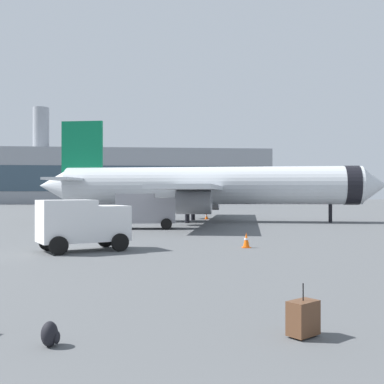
% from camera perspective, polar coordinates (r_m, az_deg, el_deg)
% --- Properties ---
extents(airplane_at_gate, '(35.54, 32.29, 10.50)m').
position_cam_1_polar(airplane_at_gate, '(48.79, 1.85, 0.74)').
color(airplane_at_gate, silver).
rests_on(airplane_at_gate, ground).
extents(service_truck, '(4.89, 2.71, 2.90)m').
position_cam_1_polar(service_truck, '(39.44, -5.61, -2.05)').
color(service_truck, gray).
rests_on(service_truck, ground).
extents(cargo_van, '(4.83, 3.77, 2.60)m').
position_cam_1_polar(cargo_van, '(24.83, -12.94, -3.56)').
color(cargo_van, white).
rests_on(cargo_van, ground).
extents(safety_cone_near, '(0.44, 0.44, 0.82)m').
position_cam_1_polar(safety_cone_near, '(25.92, 6.49, -5.73)').
color(safety_cone_near, '#F2590C').
rests_on(safety_cone_near, ground).
extents(safety_cone_mid, '(0.44, 0.44, 0.62)m').
position_cam_1_polar(safety_cone_mid, '(34.16, -12.93, -4.53)').
color(safety_cone_mid, '#F2590C').
rests_on(safety_cone_mid, ground).
extents(safety_cone_far, '(0.44, 0.44, 0.69)m').
position_cam_1_polar(safety_cone_far, '(53.16, 1.74, -2.91)').
color(safety_cone_far, '#F2590C').
rests_on(safety_cone_far, ground).
extents(rolling_suitcase, '(0.75, 0.69, 1.10)m').
position_cam_1_polar(rolling_suitcase, '(10.36, 13.12, -14.41)').
color(rolling_suitcase, brown).
rests_on(rolling_suitcase, ground).
extents(traveller_backpack, '(0.36, 0.40, 0.48)m').
position_cam_1_polar(traveller_backpack, '(9.95, -16.55, -15.96)').
color(traveller_backpack, black).
rests_on(traveller_backpack, ground).
extents(terminal_building, '(93.16, 23.26, 26.82)m').
position_cam_1_polar(terminal_building, '(137.72, -10.87, 1.81)').
color(terminal_building, gray).
rests_on(terminal_building, ground).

